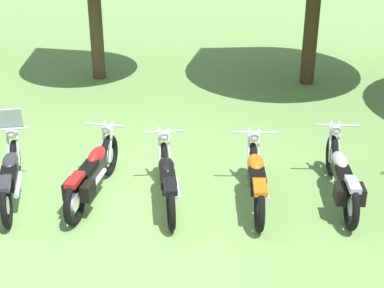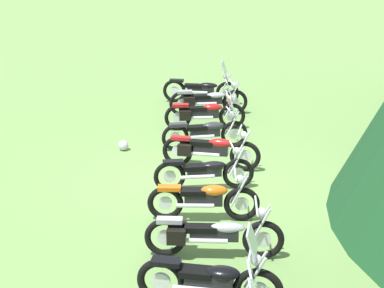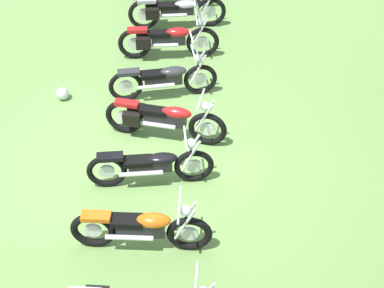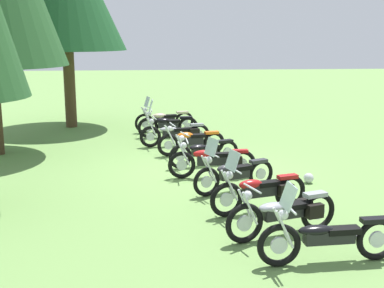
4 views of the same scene
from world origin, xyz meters
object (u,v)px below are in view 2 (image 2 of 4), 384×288
Objects in this scene: motorcycle_2 at (204,113)px; dropped_helmet at (123,145)px; motorcycle_4 at (209,150)px; motorcycle_8 at (211,280)px; motorcycle_1 at (207,100)px; motorcycle_0 at (202,89)px; motorcycle_7 at (211,234)px; motorcycle_3 at (206,131)px; motorcycle_5 at (205,171)px; motorcycle_6 at (204,199)px.

motorcycle_2 is 2.63m from dropped_helmet.
motorcycle_4 is 5.45m from motorcycle_8.
motorcycle_1 is 0.97× the size of motorcycle_4.
motorcycle_0 is 2.55m from motorcycle_2.
motorcycle_7 is at bearing 33.72° from dropped_helmet.
motorcycle_3 is 1.29m from motorcycle_4.
motorcycle_0 reaches higher than motorcycle_3.
motorcycle_0 is 1.24m from motorcycle_1.
motorcycle_5 is at bearing -81.80° from motorcycle_0.
dropped_helmet is at bearing 162.50° from motorcycle_4.
motorcycle_8 is at bearing -87.96° from motorcycle_6.
dropped_helmet is at bearing 172.99° from motorcycle_3.
dropped_helmet is (-6.05, -3.34, -0.35)m from motorcycle_8.
motorcycle_2 is at bearing 102.65° from motorcycle_4.
motorcycle_0 is at bearing 165.93° from dropped_helmet.
motorcycle_7 is (5.17, 1.07, -0.02)m from motorcycle_3.
motorcycle_3 is at bearing -92.74° from motorcycle_2.
motorcycle_7 is 1.08× the size of motorcycle_8.
motorcycle_4 is at bearing -80.49° from motorcycle_0.
motorcycle_8 is at bearing -80.03° from motorcycle_4.
motorcycle_1 is (1.17, 0.39, -0.00)m from motorcycle_0.
motorcycle_6 is 2.84m from motorcycle_8.
motorcycle_2 is 8.43× the size of dropped_helmet.
motorcycle_3 is 6.74m from motorcycle_8.
motorcycle_4 is 1.08× the size of motorcycle_6.
motorcycle_2 is 8.21m from motorcycle_8.
motorcycle_8 is (6.61, 1.32, 0.01)m from motorcycle_3.
motorcycle_3 is 5.28m from motorcycle_7.
motorcycle_5 is at bearing -94.70° from motorcycle_2.
motorcycle_4 is 8.97× the size of dropped_helmet.
motorcycle_0 is 9.30m from motorcycle_7.
motorcycle_3 is at bearing 81.64° from motorcycle_5.
motorcycle_4 is at bearing 73.25° from dropped_helmet.
motorcycle_8 is 8.56× the size of dropped_helmet.
motorcycle_3 is at bearing 92.20° from motorcycle_7.
motorcycle_1 reaches higher than motorcycle_6.
motorcycle_8 reaches higher than motorcycle_7.
motorcycle_1 is 1.03× the size of motorcycle_2.
dropped_helmet is (1.99, -1.68, -0.35)m from motorcycle_2.
motorcycle_3 is (2.75, 0.50, 0.00)m from motorcycle_1.
motorcycle_7 is at bearing -96.41° from motorcycle_1.
motorcycle_7 is 9.21× the size of dropped_helmet.
motorcycle_5 is (3.90, 0.77, -0.05)m from motorcycle_2.
motorcycle_4 is 0.97× the size of motorcycle_7.
motorcycle_4 is at bearing 91.52° from motorcycle_7.
motorcycle_4 is (4.00, 0.81, -0.00)m from motorcycle_1.
motorcycle_2 is at bearing 99.63° from motorcycle_8.
motorcycle_1 is at bearing 100.63° from motorcycle_4.
motorcycle_0 is at bearing 80.30° from motorcycle_3.
motorcycle_0 reaches higher than motorcycle_1.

